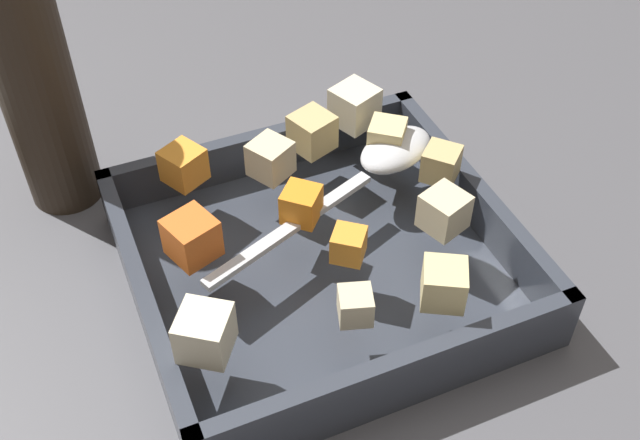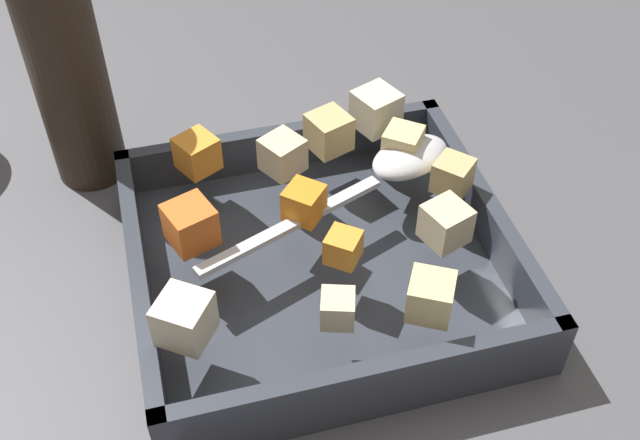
# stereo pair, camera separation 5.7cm
# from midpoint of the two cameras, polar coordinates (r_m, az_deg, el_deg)

# --- Properties ---
(ground_plane) EXTENTS (4.00, 4.00, 0.00)m
(ground_plane) POSITION_cam_midpoint_polar(r_m,az_deg,el_deg) (0.61, 3.95, -5.56)
(ground_plane) COLOR #4C4C51
(baking_dish) EXTENTS (0.29, 0.27, 0.05)m
(baking_dish) POSITION_cam_midpoint_polar(r_m,az_deg,el_deg) (0.61, 2.70, -3.38)
(baking_dish) COLOR #333842
(baking_dish) RESTS_ON ground_plane
(carrot_chunk_rim_edge) EXTENTS (0.04, 0.04, 0.03)m
(carrot_chunk_rim_edge) POSITION_cam_midpoint_polar(r_m,az_deg,el_deg) (0.56, -6.70, -0.49)
(carrot_chunk_rim_edge) COLOR orange
(carrot_chunk_rim_edge) RESTS_ON baking_dish
(carrot_chunk_near_spoon) EXTENTS (0.04, 0.04, 0.03)m
(carrot_chunk_near_spoon) POSITION_cam_midpoint_polar(r_m,az_deg,el_deg) (0.58, 1.63, 1.15)
(carrot_chunk_near_spoon) COLOR orange
(carrot_chunk_near_spoon) RESTS_ON baking_dish
(carrot_chunk_corner_ne) EXTENTS (0.03, 0.03, 0.02)m
(carrot_chunk_corner_ne) POSITION_cam_midpoint_polar(r_m,az_deg,el_deg) (0.55, 4.20, -2.27)
(carrot_chunk_corner_ne) COLOR orange
(carrot_chunk_corner_ne) RESTS_ON baking_dish
(carrot_chunk_far_left) EXTENTS (0.04, 0.04, 0.03)m
(carrot_chunk_far_left) POSITION_cam_midpoint_polar(r_m,az_deg,el_deg) (0.63, -6.49, 4.79)
(carrot_chunk_far_left) COLOR orange
(carrot_chunk_far_left) RESTS_ON baking_dish
(potato_chunk_corner_se) EXTENTS (0.04, 0.04, 0.03)m
(potato_chunk_corner_se) POSITION_cam_midpoint_polar(r_m,az_deg,el_deg) (0.53, 11.29, -5.74)
(potato_chunk_corner_se) COLOR #E0CC89
(potato_chunk_corner_se) RESTS_ON baking_dish
(potato_chunk_center) EXTENTS (0.04, 0.04, 0.03)m
(potato_chunk_center) POSITION_cam_midpoint_polar(r_m,az_deg,el_deg) (0.62, -0.15, 4.73)
(potato_chunk_center) COLOR beige
(potato_chunk_center) RESTS_ON baking_dish
(potato_chunk_front_center) EXTENTS (0.03, 0.03, 0.02)m
(potato_chunk_front_center) POSITION_cam_midpoint_polar(r_m,az_deg,el_deg) (0.52, 4.52, -6.71)
(potato_chunk_front_center) COLOR beige
(potato_chunk_front_center) RESTS_ON baking_dish
(potato_chunk_under_handle) EXTENTS (0.04, 0.04, 0.03)m
(potato_chunk_under_handle) POSITION_cam_midpoint_polar(r_m,az_deg,el_deg) (0.64, 3.22, 6.40)
(potato_chunk_under_handle) COLOR tan
(potato_chunk_under_handle) RESTS_ON baking_dish
(potato_chunk_corner_nw) EXTENTS (0.04, 0.04, 0.03)m
(potato_chunk_corner_nw) POSITION_cam_midpoint_polar(r_m,az_deg,el_deg) (0.58, 12.10, -0.40)
(potato_chunk_corner_nw) COLOR beige
(potato_chunk_corner_nw) RESTS_ON baking_dish
(potato_chunk_back_center) EXTENTS (0.05, 0.05, 0.03)m
(potato_chunk_back_center) POSITION_cam_midpoint_polar(r_m,az_deg,el_deg) (0.51, -6.80, -7.43)
(potato_chunk_back_center) COLOR beige
(potato_chunk_back_center) RESTS_ON baking_dish
(potato_chunk_heap_top) EXTENTS (0.04, 0.04, 0.03)m
(potato_chunk_heap_top) POSITION_cam_midpoint_polar(r_m,az_deg,el_deg) (0.64, 8.69, 5.41)
(potato_chunk_heap_top) COLOR #E0CC89
(potato_chunk_heap_top) RESTS_ON baking_dish
(potato_chunk_mid_right) EXTENTS (0.04, 0.04, 0.03)m
(potato_chunk_mid_right) POSITION_cam_midpoint_polar(r_m,az_deg,el_deg) (0.62, 12.40, 3.13)
(potato_chunk_mid_right) COLOR tan
(potato_chunk_mid_right) RESTS_ON baking_dish
(parsnip_chunk_near_left) EXTENTS (0.04, 0.04, 0.03)m
(parsnip_chunk_near_left) POSITION_cam_midpoint_polar(r_m,az_deg,el_deg) (0.67, 6.64, 7.99)
(parsnip_chunk_near_left) COLOR beige
(parsnip_chunk_near_left) RESTS_ON baking_dish
(serving_spoon) EXTENTS (0.23, 0.11, 0.02)m
(serving_spoon) POSITION_cam_midpoint_polar(r_m,az_deg,el_deg) (0.63, 8.32, 3.96)
(serving_spoon) COLOR silver
(serving_spoon) RESTS_ON baking_dish
(pepper_mill) EXTENTS (0.06, 0.06, 0.26)m
(pepper_mill) POSITION_cam_midpoint_polar(r_m,az_deg,el_deg) (0.67, -15.96, 11.21)
(pepper_mill) COLOR #2D2319
(pepper_mill) RESTS_ON ground_plane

